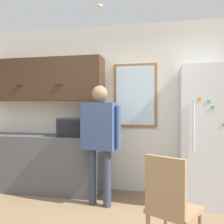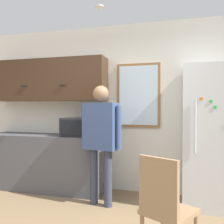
% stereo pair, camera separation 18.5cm
% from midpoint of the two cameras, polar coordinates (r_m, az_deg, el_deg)
% --- Properties ---
extents(back_wall, '(6.00, 0.06, 2.70)m').
position_cam_midpoint_polar(back_wall, '(4.10, -0.02, 0.97)').
color(back_wall, silver).
rests_on(back_wall, ground_plane).
extents(counter, '(1.99, 0.56, 0.90)m').
position_cam_midpoint_polar(counter, '(4.33, -16.99, -11.04)').
color(counter, '#4C4C51').
rests_on(counter, ground_plane).
extents(upper_cabinets, '(1.99, 0.38, 0.69)m').
position_cam_midpoint_polar(upper_cabinets, '(4.35, -16.46, 7.03)').
color(upper_cabinets, '#3D2819').
extents(microwave, '(0.49, 0.39, 0.29)m').
position_cam_midpoint_polar(microwave, '(3.95, -9.63, -3.43)').
color(microwave, '#232326').
rests_on(microwave, counter).
extents(person, '(0.61, 0.31, 1.66)m').
position_cam_midpoint_polar(person, '(3.45, -4.37, -4.65)').
color(person, '#33384C').
rests_on(person, ground_plane).
extents(refrigerator, '(0.68, 0.68, 1.92)m').
position_cam_midpoint_polar(refrigerator, '(3.71, 19.14, -5.11)').
color(refrigerator, silver).
rests_on(refrigerator, ground_plane).
extents(chair, '(0.55, 0.55, 0.94)m').
position_cam_midpoint_polar(chair, '(2.39, 10.89, -19.83)').
color(chair, '#997551').
rests_on(chair, ground_plane).
extents(window, '(0.69, 0.05, 1.02)m').
position_cam_midpoint_polar(window, '(4.02, 4.00, 3.79)').
color(window, olive).
extents(ceiling_light, '(0.11, 0.11, 0.01)m').
position_cam_midpoint_polar(ceiling_light, '(3.54, -4.68, 22.99)').
color(ceiling_light, white).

